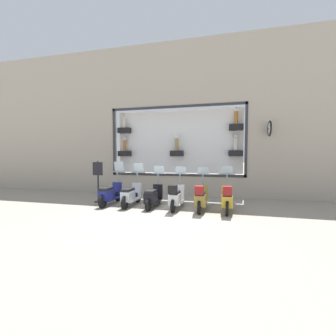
{
  "coord_description": "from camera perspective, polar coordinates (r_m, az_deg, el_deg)",
  "views": [
    {
      "loc": [
        -7.32,
        -2.28,
        1.95
      ],
      "look_at": [
        2.14,
        0.06,
        1.42
      ],
      "focal_mm": 24.0,
      "sensor_mm": 36.0,
      "label": 1
    }
  ],
  "objects": [
    {
      "name": "ground_plane",
      "position": [
        7.91,
        -3.35,
        -11.16
      ],
      "size": [
        120.0,
        120.0,
        0.0
      ],
      "primitive_type": "plane",
      "color": "gray"
    },
    {
      "name": "scooter_navy_5",
      "position": [
        9.25,
        -14.54,
        -6.41
      ],
      "size": [
        1.8,
        0.61,
        1.7
      ],
      "color": "black",
      "rests_on": "ground_plane"
    },
    {
      "name": "scooter_yellow_0",
      "position": [
        8.09,
        14.73,
        -7.55
      ],
      "size": [
        1.8,
        0.61,
        1.56
      ],
      "color": "black",
      "rests_on": "ground_plane"
    },
    {
      "name": "scooter_black_3",
      "position": [
        8.54,
        -3.82,
        -7.28
      ],
      "size": [
        1.79,
        0.6,
        1.54
      ],
      "color": "black",
      "rests_on": "ground_plane"
    },
    {
      "name": "shop_sign_post",
      "position": [
        9.91,
        -17.36,
        -2.89
      ],
      "size": [
        0.36,
        0.45,
        1.74
      ],
      "color": "#232326",
      "rests_on": "ground_plane"
    },
    {
      "name": "scooter_silver_4",
      "position": [
        8.86,
        -9.4,
        -6.8
      ],
      "size": [
        1.8,
        0.6,
        1.65
      ],
      "color": "black",
      "rests_on": "ground_plane"
    },
    {
      "name": "building_facade",
      "position": [
        11.32,
        2.14,
        12.56
      ],
      "size": [
        1.25,
        36.0,
        7.45
      ],
      "color": "#ADA08E",
      "rests_on": "ground_plane"
    },
    {
      "name": "scooter_olive_1",
      "position": [
        8.12,
        8.32,
        -7.53
      ],
      "size": [
        1.79,
        0.6,
        1.53
      ],
      "color": "black",
      "rests_on": "ground_plane"
    },
    {
      "name": "scooter_white_2",
      "position": [
        8.25,
        2.04,
        -7.32
      ],
      "size": [
        1.79,
        0.6,
        1.53
      ],
      "color": "black",
      "rests_on": "ground_plane"
    }
  ]
}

